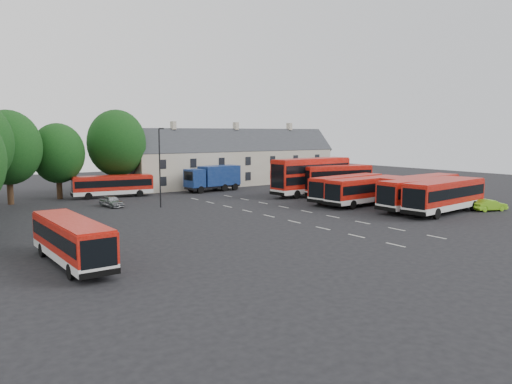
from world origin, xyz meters
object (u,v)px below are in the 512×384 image
(bus_dd_south, at_px, (337,179))
(box_truck, at_px, (213,177))
(bus_row_a, at_px, (445,194))
(lamppost, at_px, (160,165))
(lime_car, at_px, (490,205))
(silver_car, at_px, (112,201))
(bus_west, at_px, (72,238))

(bus_dd_south, height_order, box_truck, bus_dd_south)
(bus_row_a, bearing_deg, lamppost, 130.36)
(box_truck, relative_size, lime_car, 2.24)
(bus_dd_south, relative_size, box_truck, 1.19)
(bus_row_a, height_order, silver_car, bus_row_a)
(bus_row_a, bearing_deg, box_truck, 100.43)
(bus_west, bearing_deg, silver_car, -25.65)
(silver_car, height_order, lime_car, silver_car)
(lime_car, bearing_deg, bus_row_a, 89.45)
(silver_car, height_order, lamppost, lamppost)
(bus_west, xyz_separation_m, lime_car, (42.87, -3.04, -1.13))
(bus_dd_south, distance_m, lime_car, 19.37)
(bus_dd_south, bearing_deg, lamppost, 179.85)
(silver_car, distance_m, lamppost, 7.05)
(bus_dd_south, relative_size, lime_car, 2.66)
(lamppost, bearing_deg, bus_row_a, -42.83)
(box_truck, relative_size, silver_car, 2.26)
(bus_west, height_order, lime_car, bus_west)
(box_truck, bearing_deg, lime_car, -71.05)
(bus_row_a, distance_m, lamppost, 30.81)
(bus_row_a, height_order, lime_car, bus_row_a)
(bus_west, distance_m, lamppost, 24.79)
(bus_row_a, distance_m, bus_dd_south, 17.04)
(bus_west, xyz_separation_m, box_truck, (27.72, 29.92, 0.28))
(bus_west, distance_m, silver_car, 25.55)
(bus_row_a, xyz_separation_m, bus_west, (-37.39, 1.27, -0.32))
(bus_row_a, relative_size, lamppost, 1.40)
(lime_car, height_order, lamppost, lamppost)
(bus_row_a, height_order, bus_dd_south, bus_dd_south)
(bus_west, bearing_deg, lamppost, -38.57)
(bus_row_a, distance_m, silver_car, 36.43)
(box_truck, bearing_deg, bus_dd_south, -58.62)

